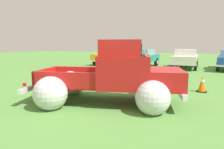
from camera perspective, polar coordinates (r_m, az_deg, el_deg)
ground_plane at (r=6.54m, az=-2.11°, el=-7.58°), size 80.00×80.00×0.00m
vintage_pickup_truck at (r=6.32m, az=1.31°, el=-1.11°), size 4.98×3.75×1.96m
show_car_0 at (r=18.97m, az=-0.26°, el=5.22°), size 2.06×4.39×1.43m
show_car_1 at (r=16.78m, az=8.09°, el=4.74°), size 1.96×4.69×1.43m
show_car_2 at (r=16.98m, az=19.60°, el=4.38°), size 1.98×4.61×1.43m
spectator_0 at (r=15.63m, az=-1.86°, el=4.99°), size 0.44×0.53×1.59m
lane_cone_0 at (r=8.08m, az=17.45°, el=-2.64°), size 0.36×0.36×0.63m
lane_cone_1 at (r=8.55m, az=23.63°, el=-2.37°), size 0.36×0.36×0.63m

